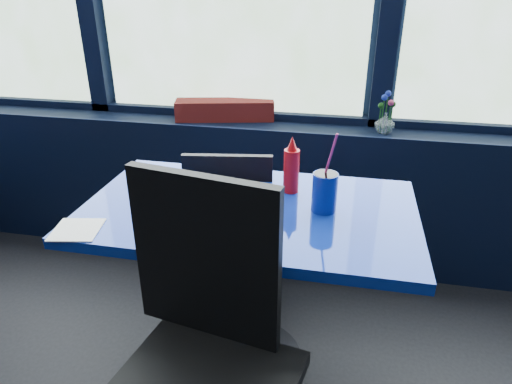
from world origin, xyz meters
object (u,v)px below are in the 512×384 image
planter_box (225,110)px  food_basket (218,228)px  chair_near_front (202,343)px  chair_near_back (239,222)px  near_table (249,249)px  flower_vase (385,120)px  ketchup_bottle (291,168)px  soda_cup (325,191)px

planter_box → food_basket: planter_box is taller
chair_near_front → chair_near_back: bearing=107.4°
near_table → planter_box: bearing=110.2°
flower_vase → ketchup_bottle: size_ratio=0.92×
chair_near_front → chair_near_back: 0.88m
near_table → soda_cup: (0.27, 0.03, 0.26)m
flower_vase → ketchup_bottle: (-0.38, -0.66, -0.01)m
food_basket → chair_near_front: bearing=-86.3°
soda_cup → chair_near_back: bearing=142.4°
near_table → ketchup_bottle: ketchup_bottle is taller
food_basket → ketchup_bottle: ketchup_bottle is taller
chair_near_front → soda_cup: 0.67m
near_table → chair_near_back: 0.36m
food_basket → ketchup_bottle: bearing=61.9°
planter_box → soda_cup: (0.60, -0.86, -0.03)m
ketchup_bottle → chair_near_front: bearing=-101.7°
planter_box → chair_near_back: bearing=-82.7°
soda_cup → flower_vase: bearing=73.3°
planter_box → ketchup_bottle: ketchup_bottle is taller
planter_box → ketchup_bottle: size_ratio=2.34×
flower_vase → ketchup_bottle: flower_vase is taller
chair_near_back → food_basket: (0.07, -0.56, 0.29)m
planter_box → food_basket: size_ratio=1.92×
chair_near_front → flower_vase: size_ratio=5.03×
flower_vase → ketchup_bottle: bearing=-119.5°
chair_near_back → planter_box: size_ratio=1.63×
chair_near_back → soda_cup: soda_cup is taller
planter_box → flower_vase: size_ratio=2.53×
chair_near_front → planter_box: 1.49m
planter_box → food_basket: bearing=-89.0°
food_basket → ketchup_bottle: (0.18, 0.39, 0.06)m
near_table → chair_near_back: chair_near_back is taller
chair_near_front → soda_cup: size_ratio=3.49×
chair_near_front → planter_box: size_ratio=1.99×
ketchup_bottle → food_basket: bearing=-114.9°
near_table → food_basket: (-0.05, -0.23, 0.22)m
food_basket → ketchup_bottle: size_ratio=1.22×
near_table → chair_near_back: size_ratio=1.40×
soda_cup → planter_box: bearing=124.6°
chair_near_back → planter_box: (-0.21, 0.57, 0.36)m
chair_near_front → food_basket: 0.36m
soda_cup → near_table: bearing=-174.1°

